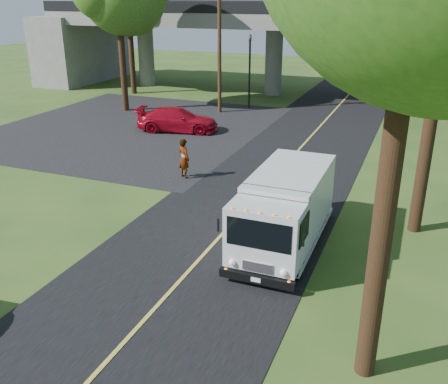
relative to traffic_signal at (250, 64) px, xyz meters
The scene contains 10 objects.
ground 26.87m from the traffic_signal, 77.01° to the right, with size 120.00×120.00×0.00m, color #2B4B1A.
road 17.38m from the traffic_signal, 69.44° to the right, with size 7.00×90.00×0.02m, color black.
parking_lot 9.96m from the traffic_signal, 122.01° to the right, with size 16.00×18.00×0.01m, color black.
lane_line 17.38m from the traffic_signal, 69.44° to the right, with size 0.12×90.00×0.01m, color gold.
overpass 8.59m from the traffic_signal, 45.00° to the left, with size 54.00×10.00×7.30m.
traffic_signal is the anchor object (origin of this frame).
utility_pole 2.86m from the traffic_signal, 126.87° to the right, with size 1.60×0.26×9.00m.
step_van 21.58m from the traffic_signal, 67.58° to the right, with size 2.23×5.96×2.50m.
red_sedan 8.40m from the traffic_signal, 103.56° to the right, with size 2.00×4.92×1.43m, color #A80A1D.
pedestrian 15.50m from the traffic_signal, 81.75° to the right, with size 0.67×0.44×1.83m, color gray.
Camera 1 is at (5.92, -8.42, 7.85)m, focal length 40.00 mm.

